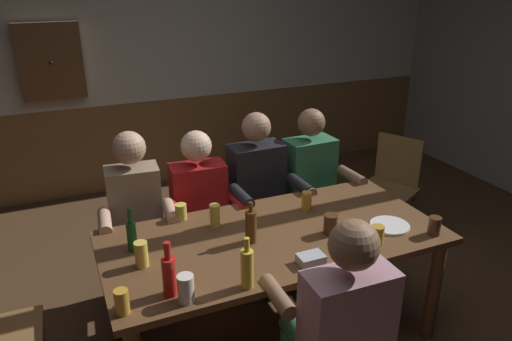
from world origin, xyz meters
TOP-DOWN VIEW (x-y plane):
  - ground_plane at (0.00, 0.00)m, footprint 7.80×7.80m
  - back_wall_upper at (0.00, 2.64)m, footprint 6.50×0.12m
  - back_wall_wainscot at (0.00, 2.64)m, footprint 6.50×0.12m
  - dining_table at (0.00, -0.14)m, footprint 1.98×0.95m
  - person_0 at (-0.68, 0.56)m, footprint 0.51×0.53m
  - person_1 at (-0.23, 0.56)m, footprint 0.54×0.52m
  - person_2 at (0.22, 0.56)m, footprint 0.54×0.54m
  - person_3 at (0.67, 0.56)m, footprint 0.52×0.53m
  - person_4 at (0.00, -0.84)m, footprint 0.56×0.51m
  - chair_empty_near_right at (1.49, 0.65)m, footprint 0.59×0.59m
  - condiment_caddy at (0.05, -0.49)m, footprint 0.14×0.10m
  - plate_0 at (0.68, -0.33)m, footprint 0.24×0.24m
  - bottle_0 at (-0.79, 0.02)m, footprint 0.05×0.05m
  - bottle_1 at (-0.15, -0.16)m, footprint 0.07×0.07m
  - bottle_2 at (-0.70, -0.45)m, footprint 0.07×0.07m
  - bottle_3 at (-0.34, -0.54)m, footprint 0.06×0.06m
  - pint_glass_0 at (-0.77, -0.16)m, footprint 0.07×0.07m
  - pint_glass_1 at (-0.28, 0.10)m, footprint 0.06×0.06m
  - pint_glass_2 at (0.49, -0.46)m, footprint 0.07×0.07m
  - pint_glass_3 at (-0.45, 0.27)m, footprint 0.07×0.07m
  - pint_glass_4 at (-0.64, -0.53)m, footprint 0.08×0.08m
  - pint_glass_5 at (0.86, -0.51)m, footprint 0.07×0.07m
  - pint_glass_6 at (-0.93, -0.50)m, footprint 0.07×0.07m
  - pint_glass_7 at (0.33, 0.07)m, footprint 0.06×0.06m
  - pint_glass_8 at (0.31, -0.25)m, footprint 0.08×0.08m
  - wall_dart_cabinet at (-1.02, 2.51)m, footprint 0.56×0.15m

SIDE VIEW (x-z plane):
  - ground_plane at x=0.00m, z-range 0.00..0.00m
  - back_wall_wainscot at x=0.00m, z-range 0.00..0.93m
  - chair_empty_near_right at x=1.49m, z-range 0.04..0.92m
  - dining_table at x=0.00m, z-range 0.28..1.02m
  - person_1 at x=-0.23m, z-range 0.06..1.25m
  - person_4 at x=0.00m, z-range 0.07..1.28m
  - person_0 at x=-0.68m, z-range 0.06..1.29m
  - person_3 at x=0.67m, z-range 0.06..1.30m
  - person_2 at x=0.22m, z-range 0.06..1.32m
  - plate_0 at x=0.68m, z-range 0.74..0.76m
  - condiment_caddy at x=0.05m, z-range 0.74..0.79m
  - pint_glass_3 at x=-0.45m, z-range 0.74..0.84m
  - pint_glass_5 at x=0.86m, z-range 0.74..0.85m
  - pint_glass_2 at x=0.49m, z-range 0.74..0.85m
  - pint_glass_6 at x=-0.93m, z-range 0.74..0.86m
  - pint_glass_8 at x=0.31m, z-range 0.74..0.86m
  - pint_glass_7 at x=0.33m, z-range 0.74..0.86m
  - pint_glass_4 at x=-0.64m, z-range 0.74..0.88m
  - pint_glass_0 at x=-0.77m, z-range 0.74..0.88m
  - pint_glass_1 at x=-0.28m, z-range 0.74..0.88m
  - bottle_0 at x=-0.79m, z-range 0.71..0.97m
  - bottle_1 at x=-0.15m, z-range 0.72..0.97m
  - bottle_3 at x=-0.34m, z-range 0.71..0.99m
  - bottle_2 at x=-0.70m, z-range 0.71..1.00m
  - wall_dart_cabinet at x=-1.02m, z-range 1.06..1.76m
  - back_wall_upper at x=0.00m, z-range 0.93..2.38m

